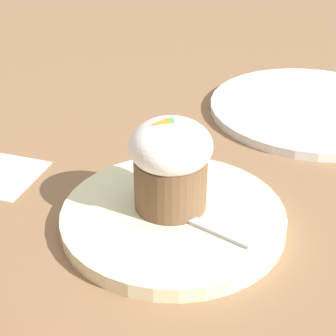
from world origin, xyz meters
The scene contains 5 objects.
ground_plane centered at (0.00, 0.00, 0.00)m, with size 4.00×4.00×0.00m, color #846042.
dessert_plate centered at (0.00, 0.00, 0.01)m, with size 0.23×0.23×0.02m.
carrot_cake centered at (0.00, -0.01, 0.07)m, with size 0.08×0.08×0.10m.
spoon centered at (0.00, 0.01, 0.02)m, with size 0.09×0.10×0.01m.
side_plate centered at (-0.26, -0.21, 0.01)m, with size 0.29×0.29×0.01m.
Camera 1 is at (0.11, 0.45, 0.35)m, focal length 60.00 mm.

